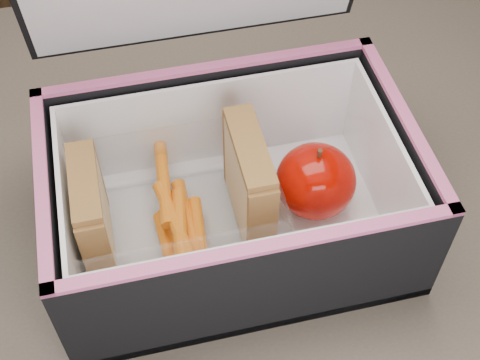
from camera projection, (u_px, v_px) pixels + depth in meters
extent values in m
cube|color=brown|center=(240.00, 237.00, 0.65)|extent=(1.20, 0.80, 0.03)
cube|color=tan|center=(85.00, 217.00, 0.57)|extent=(0.01, 0.08, 0.09)
cube|color=#BD535C|center=(94.00, 218.00, 0.57)|extent=(0.01, 0.08, 0.08)
cube|color=tan|center=(101.00, 214.00, 0.57)|extent=(0.01, 0.08, 0.09)
cube|color=olive|center=(83.00, 182.00, 0.53)|extent=(0.02, 0.08, 0.01)
cube|color=tan|center=(241.00, 186.00, 0.58)|extent=(0.01, 0.09, 0.09)
cube|color=#BD535C|center=(249.00, 187.00, 0.59)|extent=(0.01, 0.09, 0.09)
cube|color=tan|center=(258.00, 183.00, 0.59)|extent=(0.01, 0.09, 0.09)
cube|color=olive|center=(250.00, 146.00, 0.55)|extent=(0.03, 0.09, 0.01)
cylinder|color=orange|center=(178.00, 235.00, 0.60)|extent=(0.02, 0.10, 0.01)
cylinder|color=orange|center=(200.00, 243.00, 0.58)|extent=(0.02, 0.10, 0.01)
cylinder|color=orange|center=(176.00, 224.00, 0.58)|extent=(0.03, 0.10, 0.01)
cylinder|color=orange|center=(187.00, 222.00, 0.61)|extent=(0.01, 0.10, 0.01)
cylinder|color=orange|center=(182.00, 250.00, 0.58)|extent=(0.01, 0.10, 0.01)
cylinder|color=orange|center=(164.00, 183.00, 0.61)|extent=(0.02, 0.10, 0.01)
cylinder|color=orange|center=(170.00, 257.00, 0.59)|extent=(0.02, 0.10, 0.01)
cylinder|color=orange|center=(188.00, 223.00, 0.60)|extent=(0.02, 0.10, 0.01)
cylinder|color=orange|center=(180.00, 235.00, 0.57)|extent=(0.02, 0.10, 0.01)
cylinder|color=orange|center=(178.00, 253.00, 0.59)|extent=(0.02, 0.10, 0.01)
cube|color=white|center=(319.00, 207.00, 0.63)|extent=(0.09, 0.09, 0.01)
ellipsoid|color=#870400|center=(316.00, 181.00, 0.60)|extent=(0.09, 0.09, 0.07)
cylinder|color=#472C19|center=(320.00, 154.00, 0.57)|extent=(0.01, 0.01, 0.01)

